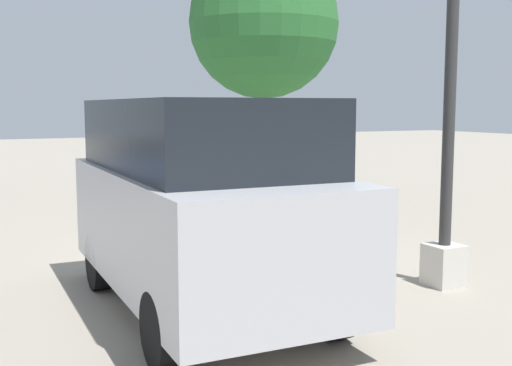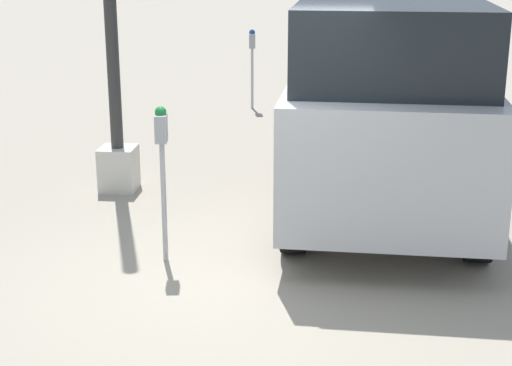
% 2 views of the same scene
% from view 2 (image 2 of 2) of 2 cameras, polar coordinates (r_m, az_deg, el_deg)
% --- Properties ---
extents(ground_plane, '(80.00, 80.00, 0.00)m').
position_cam_2_polar(ground_plane, '(7.28, -1.90, -7.16)').
color(ground_plane, gray).
extents(parking_meter_near, '(0.21, 0.14, 1.54)m').
position_cam_2_polar(parking_meter_near, '(7.43, -6.86, 2.49)').
color(parking_meter_near, '#9E9EA3').
rests_on(parking_meter_near, ground).
extents(parking_meter_far, '(0.21, 0.14, 1.47)m').
position_cam_2_polar(parking_meter_far, '(14.60, -0.28, 9.61)').
color(parking_meter_far, '#9E9EA3').
rests_on(parking_meter_far, ground).
extents(lamp_post, '(0.44, 0.44, 5.31)m').
position_cam_2_polar(lamp_post, '(9.69, -10.37, 8.79)').
color(lamp_post, beige).
rests_on(lamp_post, ground).
extents(parked_van, '(4.57, 2.17, 2.43)m').
position_cam_2_polar(parked_van, '(8.91, 9.43, 5.90)').
color(parked_van, '#B2B2B7').
rests_on(parked_van, ground).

